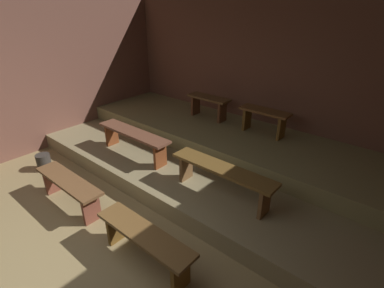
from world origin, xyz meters
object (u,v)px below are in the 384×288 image
at_px(bench_middle_left, 209,103).
at_px(bench_middle_right, 264,117).
at_px(pail_floor, 44,162).
at_px(bench_floor_left, 69,186).
at_px(bench_lower_right, 222,174).
at_px(bench_lower_left, 133,137).
at_px(bench_floor_right, 145,239).

bearing_deg(bench_middle_left, bench_middle_right, 0.00).
bearing_deg(pail_floor, bench_middle_right, 45.36).
xyz_separation_m(bench_floor_left, bench_lower_right, (1.68, 1.26, 0.28)).
distance_m(bench_floor_left, bench_lower_right, 2.12).
bearing_deg(bench_lower_left, bench_floor_left, -84.91).
bearing_deg(bench_floor_left, bench_middle_right, 64.61).
xyz_separation_m(bench_floor_right, pail_floor, (-2.85, 0.21, -0.19)).
xyz_separation_m(bench_floor_left, bench_lower_left, (-0.11, 1.26, 0.28)).
distance_m(bench_lower_right, bench_middle_left, 2.25).
xyz_separation_m(bench_lower_right, pail_floor, (-2.97, -1.05, -0.46)).
bearing_deg(pail_floor, bench_middle_left, 61.50).
height_order(bench_floor_left, bench_lower_right, bench_lower_right).
bearing_deg(bench_floor_right, bench_floor_left, 180.00).
xyz_separation_m(bench_floor_left, bench_floor_right, (1.57, 0.00, 0.00)).
relative_size(bench_middle_right, pail_floor, 3.02).
height_order(bench_middle_left, pail_floor, bench_middle_left).
distance_m(bench_lower_left, bench_middle_right, 2.25).
height_order(bench_floor_left, bench_lower_left, bench_lower_left).
relative_size(bench_floor_right, pail_floor, 4.44).
relative_size(bench_middle_left, bench_middle_right, 1.00).
xyz_separation_m(bench_lower_left, pail_floor, (-1.17, -1.05, -0.46)).
relative_size(bench_floor_left, bench_lower_left, 0.85).
bearing_deg(bench_lower_right, bench_middle_left, 132.05).
xyz_separation_m(bench_lower_right, bench_middle_right, (-0.29, 1.66, 0.24)).
relative_size(bench_lower_right, bench_middle_right, 1.72).
height_order(bench_middle_right, pail_floor, bench_middle_right).
relative_size(bench_floor_right, bench_middle_right, 1.47).
bearing_deg(pail_floor, bench_floor_right, -4.24).
bearing_deg(bench_lower_right, pail_floor, -160.57).
bearing_deg(bench_floor_left, bench_floor_right, 0.00).
bearing_deg(bench_middle_right, bench_floor_left, -115.39).
xyz_separation_m(bench_floor_left, bench_middle_left, (0.18, 2.92, 0.51)).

